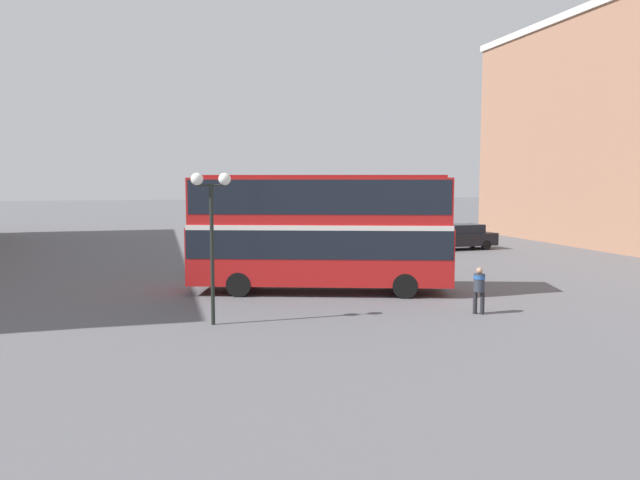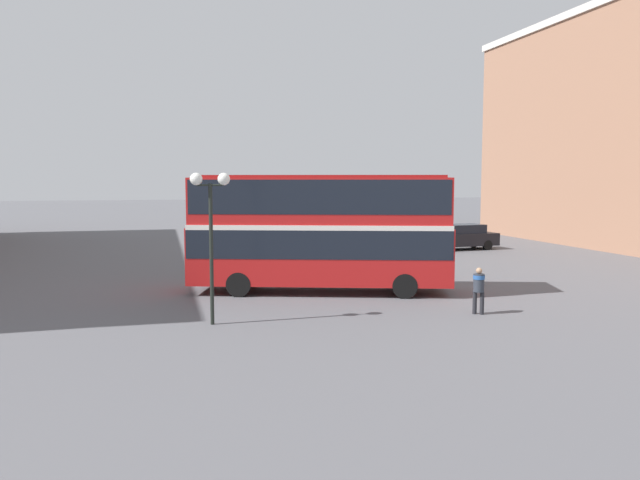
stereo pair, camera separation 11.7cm
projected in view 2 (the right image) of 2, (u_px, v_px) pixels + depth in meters
name	position (u px, v px, depth m)	size (l,w,h in m)	color
ground_plane	(308.00, 290.00, 25.62)	(240.00, 240.00, 0.00)	#5B5B60
double_decker_bus	(320.00, 226.00, 24.90)	(10.62, 5.50, 4.71)	red
pedestrian_foreground	(479.00, 286.00, 20.96)	(0.55, 0.55, 1.59)	#232328
parked_car_kerb_near	(334.00, 249.00, 33.77)	(4.23, 2.61, 1.54)	silver
parked_car_kerb_far	(462.00, 237.00, 40.44)	(4.80, 2.19, 1.64)	black
street_lamp_twin_globe	(211.00, 206.00, 19.20)	(1.23, 0.39, 4.74)	black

